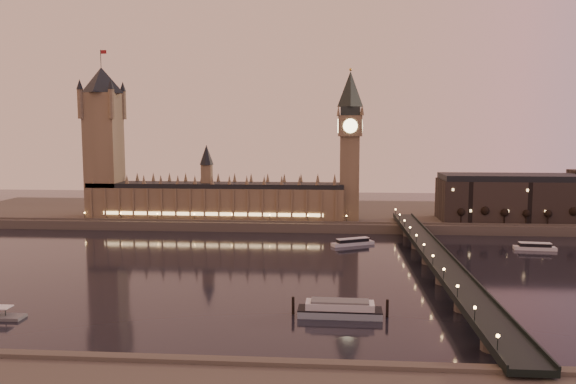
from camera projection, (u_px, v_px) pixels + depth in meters
The scene contains 16 objects.
ground at pixel (246, 269), 275.68m from camera, with size 700.00×700.00×0.00m, color black.
far_embankment at pixel (316, 214), 436.57m from camera, with size 560.00×130.00×6.00m, color #423D35.
palace_of_westminster at pixel (215, 196), 396.30m from camera, with size 180.00×26.62×52.00m.
victoria_tower at pixel (103, 134), 397.62m from camera, with size 31.68×31.68×118.00m.
big_ben at pixel (350, 136), 384.44m from camera, with size 17.68×17.68×104.00m.
westminster_bridge at pixel (435, 262), 268.04m from camera, with size 13.20×260.00×15.30m.
city_block at pixel (553, 197), 388.04m from camera, with size 155.00×45.00×34.00m.
bare_tree_0 at pixel (461, 213), 372.40m from camera, with size 5.11×5.11×10.39m.
bare_tree_1 at pixel (483, 213), 371.29m from camera, with size 5.11×5.11×10.39m.
bare_tree_2 at pixel (505, 213), 370.19m from camera, with size 5.11×5.11×10.39m.
bare_tree_3 at pixel (528, 213), 369.08m from camera, with size 5.11×5.11×10.39m.
bare_tree_4 at pixel (550, 213), 367.97m from camera, with size 5.11×5.11×10.39m.
bare_tree_5 at pixel (573, 214), 366.86m from camera, with size 5.11×5.11×10.39m.
cruise_boat_a at pixel (353, 242), 333.62m from camera, with size 26.31×17.04×4.25m.
cruise_boat_b at pixel (535, 247), 320.48m from camera, with size 23.34×7.81×4.23m.
moored_barge at pixel (340, 309), 205.66m from camera, with size 35.63×9.26×6.53m.
Camera 1 is at (41.54, -267.45, 68.03)m, focal length 35.00 mm.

